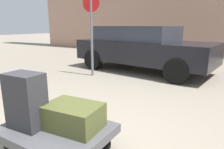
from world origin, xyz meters
TOP-DOWN VIEW (x-y plane):
  - luggage_cart at (0.00, 0.00)m, footprint 1.16×0.87m
  - suitcase_olive_front_right at (0.17, 0.09)m, footprint 0.64×0.49m
  - suitcase_charcoal_rear_left at (-0.27, -0.15)m, footprint 0.41×0.29m
  - parked_car at (-0.96, 4.66)m, footprint 4.48×2.32m
  - no_parking_sign at (-1.92, 3.27)m, footprint 0.49×0.12m

SIDE VIEW (x-z plane):
  - luggage_cart at x=0.00m, z-range 0.10..0.44m
  - suitcase_olive_front_right at x=0.17m, z-range 0.34..0.61m
  - suitcase_charcoal_rear_left at x=-0.27m, z-range 0.34..0.95m
  - parked_car at x=-0.96m, z-range 0.05..1.47m
  - no_parking_sign at x=-1.92m, z-range 0.28..2.57m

